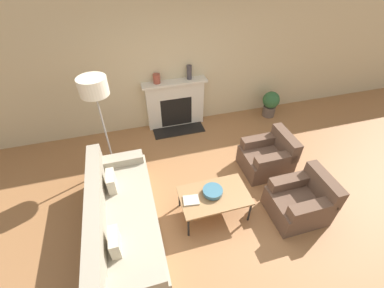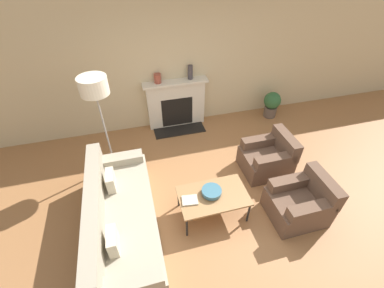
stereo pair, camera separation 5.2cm
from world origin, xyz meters
TOP-DOWN VIEW (x-y plane):
  - ground_plane at (0.00, 0.00)m, footprint 18.00×18.00m
  - wall_back at (0.00, 2.66)m, footprint 18.00×0.06m
  - fireplace at (-0.14, 2.52)m, footprint 1.39×0.59m
  - couch at (-1.53, 0.02)m, footprint 0.89×2.30m
  - armchair_near at (1.18, -0.42)m, footprint 0.83×0.72m
  - armchair_far at (1.18, 0.63)m, footprint 0.83×0.72m
  - coffee_table at (-0.13, -0.05)m, footprint 1.05×0.64m
  - bowl at (-0.15, -0.02)m, footprint 0.30×0.30m
  - book at (-0.50, -0.06)m, footprint 0.25×0.21m
  - floor_lamp at (-1.61, 1.46)m, footprint 0.45×0.45m
  - mantel_vase_left at (-0.50, 2.53)m, footprint 0.15×0.15m
  - mantel_vase_center_left at (0.19, 2.53)m, footprint 0.10×0.10m
  - potted_plant at (2.13, 2.27)m, footprint 0.39×0.39m

SIDE VIEW (x-z plane):
  - ground_plane at x=0.00m, z-range 0.00..0.00m
  - armchair_near at x=1.18m, z-range -0.09..0.67m
  - armchair_far at x=1.18m, z-range -0.09..0.67m
  - couch at x=-1.53m, z-range -0.12..0.72m
  - potted_plant at x=2.13m, z-range 0.04..0.66m
  - coffee_table at x=-0.13m, z-range 0.19..0.64m
  - book at x=-0.50m, z-range 0.45..0.47m
  - bowl at x=-0.15m, z-range 0.46..0.54m
  - fireplace at x=-0.14m, z-range -0.01..1.08m
  - mantel_vase_left at x=-0.50m, z-range 1.10..1.29m
  - mantel_vase_center_left at x=0.19m, z-range 1.10..1.39m
  - wall_back at x=0.00m, z-range 0.00..2.90m
  - floor_lamp at x=-1.61m, z-range 0.65..2.50m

